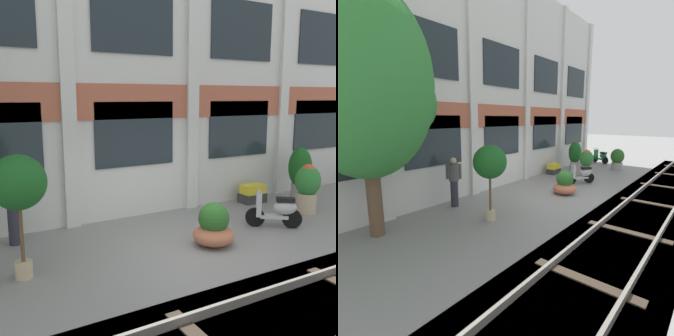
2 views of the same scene
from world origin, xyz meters
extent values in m
plane|color=gray|center=(0.00, 0.00, 0.00)|extent=(80.00, 80.00, 0.00)
cube|color=silver|center=(0.00, 2.95, 4.48)|extent=(17.67, 0.50, 8.95)
cube|color=#AD5B42|center=(0.00, 2.68, 3.10)|extent=(17.67, 0.06, 0.90)
cube|color=silver|center=(-1.77, 2.64, 4.48)|extent=(0.36, 0.16, 8.95)
cube|color=silver|center=(1.77, 2.64, 4.48)|extent=(0.36, 0.16, 8.95)
cube|color=silver|center=(5.30, 2.64, 4.48)|extent=(0.36, 0.16, 8.95)
cube|color=#1E282D|center=(0.00, 2.67, 2.25)|extent=(2.26, 0.04, 1.70)
cube|color=#1E282D|center=(3.53, 2.67, 2.25)|extent=(2.26, 0.04, 1.70)
cube|color=#1E282D|center=(7.07, 2.67, 2.25)|extent=(2.26, 0.04, 1.70)
cube|color=#1E282D|center=(0.00, 2.67, 5.15)|extent=(2.26, 0.04, 1.70)
cube|color=#1E282D|center=(3.53, 2.67, 5.15)|extent=(2.26, 0.04, 1.70)
cube|color=#1E282D|center=(7.07, 2.67, 5.15)|extent=(2.26, 0.04, 1.70)
cube|color=#5B5449|center=(0.00, -3.13, -0.14)|extent=(25.67, 2.80, 0.28)
cube|color=slate|center=(0.00, -2.41, 0.07)|extent=(25.67, 0.07, 0.15)
cube|color=#333333|center=(3.72, 2.18, 0.14)|extent=(0.80, 0.49, 0.28)
cube|color=yellow|center=(3.72, 2.18, 0.42)|extent=(0.72, 0.44, 0.28)
cylinder|color=tan|center=(4.28, 0.57, 0.28)|extent=(0.54, 0.54, 0.56)
ellipsoid|color=#2D7A33|center=(4.28, 0.57, 0.92)|extent=(0.70, 0.70, 0.85)
sphere|color=#E04C23|center=(4.28, 0.57, 1.20)|extent=(0.38, 0.38, 0.38)
cylinder|color=gray|center=(5.15, 1.64, 0.27)|extent=(0.48, 0.48, 0.54)
ellipsoid|color=#19561E|center=(5.15, 1.64, 1.07)|extent=(0.71, 0.71, 1.23)
sphere|color=yellow|center=(5.15, 1.64, 1.47)|extent=(0.39, 0.39, 0.39)
ellipsoid|color=#B76647|center=(0.55, -0.12, 0.23)|extent=(0.91, 0.91, 0.45)
sphere|color=#286023|center=(0.55, -0.12, 0.62)|extent=(0.68, 0.68, 0.68)
cylinder|color=tan|center=(-3.36, 0.29, 0.16)|extent=(0.31, 0.31, 0.32)
cylinder|color=brown|center=(-3.36, 0.29, 0.94)|extent=(0.07, 0.07, 1.26)
ellipsoid|color=#19561E|center=(-3.36, 0.29, 1.77)|extent=(0.98, 0.98, 0.97)
cylinder|color=black|center=(2.21, 0.39, 0.24)|extent=(0.43, 0.37, 0.48)
cylinder|color=black|center=(2.92, -0.16, 0.24)|extent=(0.43, 0.37, 0.48)
cube|color=#B2B2B7|center=(2.58, 0.11, 0.28)|extent=(0.68, 0.61, 0.08)
ellipsoid|color=#B2B2B7|center=(2.78, -0.05, 0.52)|extent=(0.60, 0.55, 0.36)
cube|color=black|center=(2.78, -0.05, 0.72)|extent=(0.48, 0.44, 0.10)
cube|color=#B2B2B7|center=(2.28, 0.34, 0.58)|extent=(0.27, 0.29, 0.60)
cylinder|color=#B7B7BF|center=(2.26, 0.35, 0.96)|extent=(0.33, 0.41, 0.03)
cylinder|color=#282833|center=(-3.24, 2.09, 0.46)|extent=(0.26, 0.26, 0.91)
cylinder|color=#4C4C4C|center=(-3.24, 2.09, 1.20)|extent=(0.34, 0.34, 0.57)
sphere|color=tan|center=(-3.24, 2.09, 1.59)|extent=(0.22, 0.22, 0.22)
cylinder|color=#4C4C4C|center=(-3.39, 2.25, 1.23)|extent=(0.09, 0.09, 0.51)
cylinder|color=#4C4C4C|center=(-3.08, 1.94, 1.23)|extent=(0.09, 0.09, 0.51)
camera|label=1|loc=(-4.40, -6.77, 3.23)|focal=42.00mm
camera|label=2|loc=(-8.77, -4.81, 3.01)|focal=28.00mm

